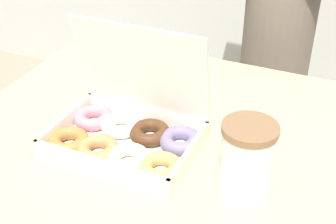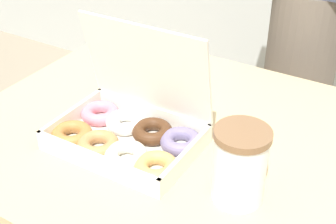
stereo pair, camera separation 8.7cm
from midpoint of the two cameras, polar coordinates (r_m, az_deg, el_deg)
The scene contains 2 objects.
donut_box at distance 0.93m, azimuth -2.16°, elevation -2.15°, with size 0.31×0.21×0.24m.
coffee_cup at distance 0.80m, azimuth 11.86°, elevation -6.44°, with size 0.10×0.10×0.14m.
Camera 2 is at (0.42, -0.70, 1.32)m, focal length 50.00 mm.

